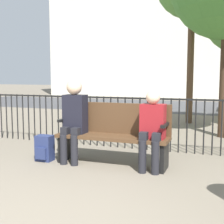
# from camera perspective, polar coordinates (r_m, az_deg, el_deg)

# --- Properties ---
(park_bench) EXTENTS (1.70, 0.45, 0.92)m
(park_bench) POSITION_cam_1_polar(r_m,az_deg,el_deg) (4.71, 0.33, -3.61)
(park_bench) COLOR #4C331E
(park_bench) RESTS_ON ground
(seated_person_0) EXTENTS (0.34, 0.39, 1.28)m
(seated_person_0) POSITION_cam_1_polar(r_m,az_deg,el_deg) (4.81, -6.99, -0.67)
(seated_person_0) COLOR black
(seated_person_0) RESTS_ON ground
(seated_person_1) EXTENTS (0.34, 0.39, 1.13)m
(seated_person_1) POSITION_cam_1_polar(r_m,az_deg,el_deg) (4.39, 7.33, -2.56)
(seated_person_1) COLOR black
(seated_person_1) RESTS_ON ground
(backpack) EXTENTS (0.26, 0.23, 0.40)m
(backpack) POSITION_cam_1_polar(r_m,az_deg,el_deg) (5.04, -12.25, -6.52)
(backpack) COLOR navy
(backpack) RESTS_ON ground
(fence_railing) EXTENTS (9.01, 0.03, 0.95)m
(fence_railing) POSITION_cam_1_polar(r_m,az_deg,el_deg) (5.69, 3.78, -1.19)
(fence_railing) COLOR black
(fence_railing) RESTS_ON ground
(street_surface) EXTENTS (24.00, 6.00, 0.01)m
(street_surface) POSITION_cam_1_polar(r_m,az_deg,el_deg) (14.14, 13.80, 1.01)
(street_surface) COLOR #3D3D3F
(street_surface) RESTS_ON ground
(building_facade) EXTENTS (20.00, 6.00, 12.53)m
(building_facade) POSITION_cam_1_polar(r_m,az_deg,el_deg) (22.59, 16.74, 18.93)
(building_facade) COLOR beige
(building_facade) RESTS_ON ground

